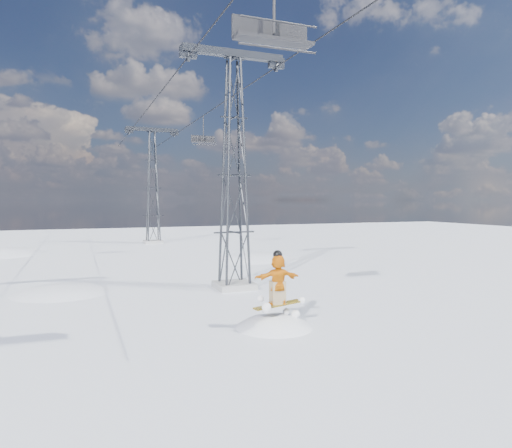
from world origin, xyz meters
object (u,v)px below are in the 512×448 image
Objects in this scene: snowboarder_jump at (274,374)px; lift_chair_near at (273,33)px; lift_tower_far at (153,188)px; lift_tower_near at (234,176)px.

lift_chair_near is at bearing -114.87° from snowboarder_jump.
lift_tower_far is 1.73× the size of snowboarder_jump.
lift_chair_near is at bearing -93.63° from lift_tower_far.
snowboarder_jump is at bearing -97.66° from lift_tower_near.
lift_tower_far is at bearing 88.33° from snowboarder_jump.
lift_tower_near is at bearing 82.34° from snowboarder_jump.
lift_tower_near and lift_tower_far have the same top height.
lift_tower_far is at bearing 90.00° from lift_tower_near.
lift_tower_near is 4.26× the size of lift_chair_near.
snowboarder_jump is (-0.93, -31.91, -7.10)m from lift_tower_far.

